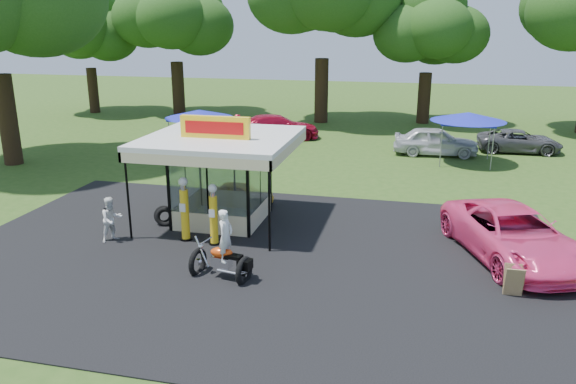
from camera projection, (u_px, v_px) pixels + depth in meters
name	position (u px, v px, depth m)	size (l,w,h in m)	color
ground	(231.00, 282.00, 16.71)	(120.00, 120.00, 0.00)	#2D4F18
asphalt_apron	(250.00, 255.00, 18.57)	(20.00, 14.00, 0.04)	black
gas_station_kiosk	(222.00, 177.00, 21.29)	(5.40, 5.40, 4.18)	white
gas_pump_left	(185.00, 211.00, 19.54)	(0.43, 0.43, 2.33)	black
gas_pump_right	(214.00, 216.00, 19.18)	(0.41, 0.41, 2.19)	black
motorcycle	(224.00, 251.00, 16.67)	(1.99, 1.20, 2.28)	black
spare_tires	(164.00, 216.00, 21.23)	(0.95, 0.67, 0.77)	black
a_frame_sign	(514.00, 281.00, 15.70)	(0.51, 0.45, 0.91)	#593819
kiosk_car	(241.00, 193.00, 23.72)	(1.13, 2.82, 0.96)	yellow
pink_sedan	(513.00, 234.00, 18.13)	(2.78, 6.03, 1.68)	#FE4588
spectator_west	(112.00, 219.00, 19.60)	(0.79, 0.61, 1.62)	white
bg_car_a	(222.00, 130.00, 35.79)	(1.76, 5.04, 1.66)	white
bg_car_b	(277.00, 127.00, 36.95)	(2.23, 5.49, 1.59)	#A80C28
bg_car_c	(436.00, 141.00, 32.48)	(1.93, 4.79, 1.63)	silver
bg_car_d	(519.00, 141.00, 33.27)	(2.21, 4.78, 1.33)	#4D4C4E
tent_west	(199.00, 114.00, 31.60)	(3.87, 3.87, 2.70)	gray
tent_east	(468.00, 117.00, 30.13)	(3.99, 3.99, 2.79)	gray
oak_far_a	(87.00, 32.00, 46.24)	(8.85, 8.85, 10.49)	black
oak_far_b	(174.00, 20.00, 45.22)	(9.98, 9.98, 11.91)	black
oak_far_c	(323.00, 4.00, 40.98)	(11.59, 11.59, 13.66)	black
oak_far_d	(429.00, 32.00, 41.18)	(8.86, 8.86, 10.54)	black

